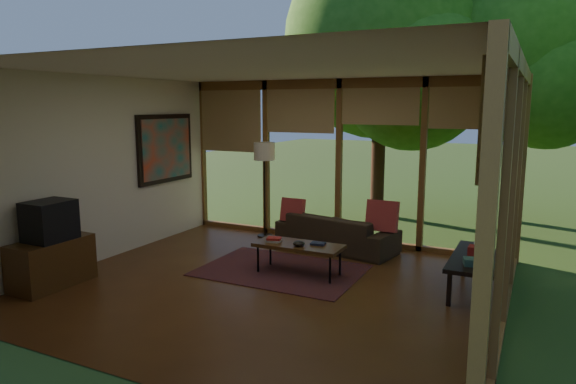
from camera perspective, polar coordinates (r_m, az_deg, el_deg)
The scene contains 25 objects.
floor at distance 6.63m, azimuth -2.29°, elevation -10.42°, with size 5.50×5.50×0.00m, color brown.
ceiling at distance 6.25m, azimuth -2.45°, elevation 13.54°, with size 5.50×5.50×0.00m, color white.
wall_left at distance 7.98m, azimuth -19.99°, elevation 2.40°, with size 0.04×5.00×2.70m, color silver.
wall_front at distance 4.31m, azimuth -18.50°, elevation -3.19°, with size 5.50×0.04×2.70m, color silver.
window_wall_back at distance 8.56m, azimuth 5.68°, elevation 3.37°, with size 5.50×0.12×2.70m, color brown.
window_wall_right at distance 5.55m, azimuth 23.41°, elevation -0.72°, with size 0.12×5.00×2.70m, color brown.
tree_nw at distance 10.89m, azimuth 10.43°, elevation 16.20°, with size 3.94×3.94×5.53m.
tree_ne at distance 11.04m, azimuth 23.85°, elevation 14.06°, with size 3.18×3.18×4.89m.
rug at distance 7.22m, azimuth -0.78°, elevation -8.68°, with size 2.19×1.55×0.01m, color maroon.
sofa at distance 8.23m, azimuth 5.41°, elevation -4.44°, with size 1.92×0.75×0.56m, color #322619.
pillow_left at distance 8.41m, azimuth 0.54°, elevation -2.06°, with size 0.38×0.13×0.38m, color maroon.
pillow_right at distance 7.88m, azimuth 10.42°, elevation -2.70°, with size 0.47×0.16×0.47m, color maroon.
ct_book_lower at distance 7.06m, azimuth -1.57°, elevation -5.43°, with size 0.19×0.14×0.03m, color #AFA99F.
ct_book_upper at distance 7.05m, azimuth -1.57°, elevation -5.19°, with size 0.18×0.14×0.03m, color maroon.
ct_book_side at distance 6.93m, azimuth 3.35°, elevation -5.75°, with size 0.19×0.14×0.03m, color #161D33.
ct_bowl at distance 6.84m, azimuth 1.21°, elevation -5.74°, with size 0.16×0.16×0.07m, color black.
media_cabinet at distance 7.21m, azimuth -24.77°, elevation -7.15°, with size 0.50×1.00×0.60m, color #503215.
television at distance 7.07m, azimuth -24.98°, elevation -2.90°, with size 0.45×0.55×0.50m, color black.
console_book_a at distance 6.31m, azimuth 19.98°, elevation -7.32°, with size 0.23×0.17×0.08m, color #32574D.
console_book_b at distance 6.73m, azimuth 20.42°, elevation -6.17°, with size 0.24×0.17×0.11m, color maroon.
console_book_c at distance 7.13m, azimuth 20.75°, elevation -5.57°, with size 0.20×0.14×0.05m, color #AFA99F.
floor_lamp at distance 8.79m, azimuth -2.65°, elevation 3.94°, with size 0.36×0.36×1.65m.
coffee_table at distance 6.97m, azimuth 1.19°, elevation -6.05°, with size 1.20×0.50×0.43m.
side_console at distance 6.71m, azimuth 20.33°, elevation -7.10°, with size 0.60×1.40×0.46m.
wall_painting at distance 8.96m, azimuth -13.43°, elevation 4.72°, with size 0.06×1.35×1.15m.
Camera 1 is at (2.99, -5.47, 2.26)m, focal length 32.00 mm.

